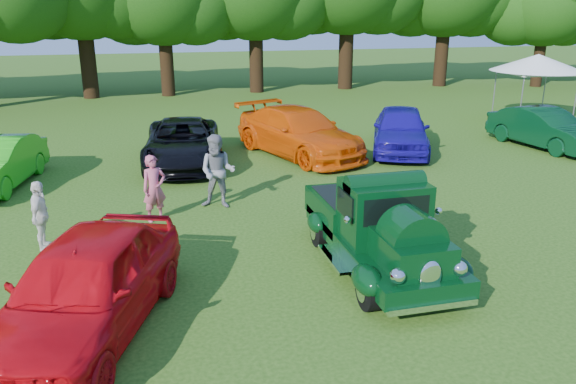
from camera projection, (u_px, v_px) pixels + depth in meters
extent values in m
plane|color=#254A11|center=(291.00, 283.00, 10.62)|extent=(120.00, 120.00, 0.00)
cylinder|color=black|center=(368.00, 290.00, 9.61)|extent=(0.22, 0.73, 0.73)
cylinder|color=black|center=(454.00, 279.00, 10.00)|extent=(0.22, 0.73, 0.73)
cylinder|color=black|center=(319.00, 230.00, 12.20)|extent=(0.22, 0.73, 0.73)
cylinder|color=black|center=(389.00, 223.00, 12.59)|extent=(0.22, 0.73, 0.73)
cube|color=black|center=(379.00, 244.00, 11.12)|extent=(1.70, 4.45, 0.34)
cube|color=black|center=(410.00, 252.00, 9.77)|extent=(1.09, 1.43, 0.61)
cube|color=black|center=(383.00, 211.00, 10.78)|extent=(1.54, 1.14, 1.19)
cube|color=black|center=(396.00, 211.00, 10.21)|extent=(1.29, 0.06, 0.51)
cube|color=black|center=(355.00, 208.00, 12.28)|extent=(1.70, 2.03, 0.57)
cube|color=black|center=(355.00, 196.00, 12.20)|extent=(1.46, 1.78, 0.05)
ellipsoid|color=black|center=(367.00, 280.00, 9.54)|extent=(0.49, 0.85, 0.49)
ellipsoid|color=black|center=(457.00, 269.00, 9.95)|extent=(0.49, 0.85, 0.49)
ellipsoid|color=black|center=(317.00, 223.00, 12.13)|extent=(0.38, 0.71, 0.42)
ellipsoid|color=black|center=(392.00, 216.00, 12.55)|extent=(0.38, 0.71, 0.42)
ellipsoid|color=white|center=(430.00, 277.00, 9.13)|extent=(0.40, 0.12, 0.59)
sphere|color=white|center=(397.00, 276.00, 9.04)|extent=(0.28, 0.28, 0.28)
sphere|color=white|center=(459.00, 269.00, 9.30)|extent=(0.28, 0.28, 0.28)
cube|color=white|center=(433.00, 307.00, 9.13)|extent=(1.60, 0.11, 0.11)
cube|color=white|center=(339.00, 210.00, 13.34)|extent=(1.60, 0.11, 0.11)
imported|color=red|center=(86.00, 286.00, 8.79)|extent=(3.48, 5.16, 1.63)
imported|color=black|center=(183.00, 143.00, 18.53)|extent=(2.93, 5.48, 1.47)
imported|color=#D74907|center=(299.00, 132.00, 19.66)|extent=(4.17, 6.12, 1.65)
imported|color=#190D92|center=(401.00, 129.00, 20.18)|extent=(3.66, 5.14, 1.62)
imported|color=black|center=(544.00, 128.00, 20.81)|extent=(2.27, 4.62, 1.46)
imported|color=#C04F6C|center=(154.00, 188.00, 13.54)|extent=(0.70, 0.59, 1.64)
imported|color=gray|center=(218.00, 172.00, 14.42)|extent=(1.14, 1.02, 1.93)
imported|color=silver|center=(40.00, 216.00, 11.91)|extent=(0.46, 0.93, 1.53)
cube|color=white|center=(537.00, 72.00, 25.00)|extent=(3.10, 3.10, 0.11)
cone|color=white|center=(538.00, 63.00, 24.88)|extent=(4.55, 4.55, 0.74)
cylinder|color=slate|center=(521.00, 103.00, 24.05)|extent=(0.06, 0.06, 2.21)
cylinder|color=slate|center=(494.00, 94.00, 26.40)|extent=(0.06, 0.06, 2.21)
cylinder|color=slate|center=(575.00, 102.00, 24.33)|extent=(0.06, 0.06, 2.21)
cylinder|color=slate|center=(544.00, 93.00, 26.68)|extent=(0.06, 0.06, 2.21)
cylinder|color=black|center=(88.00, 59.00, 31.96)|extent=(0.89, 0.89, 4.44)
cylinder|color=black|center=(167.00, 62.00, 32.90)|extent=(0.79, 0.79, 3.95)
cylinder|color=black|center=(256.00, 57.00, 34.28)|extent=(0.85, 0.85, 4.23)
cylinder|color=black|center=(346.00, 52.00, 35.76)|extent=(0.92, 0.92, 4.59)
cylinder|color=black|center=(442.00, 53.00, 37.10)|extent=(0.86, 0.86, 4.32)
cylinder|color=black|center=(539.00, 59.00, 36.88)|extent=(0.71, 0.71, 3.56)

